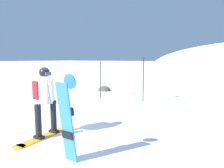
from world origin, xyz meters
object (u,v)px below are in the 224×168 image
at_px(snowboarder_main, 45,100).
at_px(rock_dark, 104,91).
at_px(spare_snowboard, 67,119).
at_px(piste_marker_near, 100,76).
at_px(piste_marker_far, 143,76).

bearing_deg(snowboarder_main, rock_dark, 114.26).
height_order(spare_snowboard, piste_marker_near, piste_marker_near).
bearing_deg(piste_marker_near, piste_marker_far, 10.15).
xyz_separation_m(snowboarder_main, rock_dark, (-3.09, 6.85, -0.92)).
relative_size(spare_snowboard, piste_marker_far, 0.82).
xyz_separation_m(snowboarder_main, spare_snowboard, (1.44, -0.67, -0.08)).
distance_m(snowboarder_main, spare_snowboard, 1.59).
relative_size(piste_marker_near, piste_marker_far, 0.91).
bearing_deg(spare_snowboard, piste_marker_far, 102.04).
relative_size(snowboarder_main, rock_dark, 2.32).
xyz_separation_m(snowboarder_main, piste_marker_near, (-1.95, 4.93, 0.13)).
distance_m(piste_marker_near, rock_dark, 2.47).
bearing_deg(spare_snowboard, rock_dark, 121.08).
bearing_deg(spare_snowboard, piste_marker_near, 121.24).
bearing_deg(piste_marker_far, spare_snowboard, -77.96).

